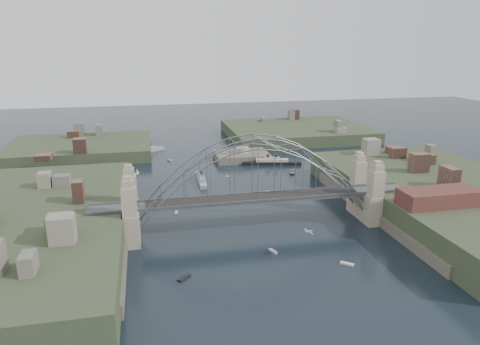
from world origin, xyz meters
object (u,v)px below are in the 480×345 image
object	(u,v)px
fort_island	(242,160)
wharf_shed	(439,197)
naval_cruiser_near	(201,179)
naval_cruiser_far	(149,150)
bridge	(255,183)
ocean_liner	(272,162)

from	to	relation	value
fort_island	wharf_shed	xyz separation A→B (m)	(32.00, -84.00, 10.34)
naval_cruiser_near	naval_cruiser_far	world-z (taller)	naval_cruiser_near
bridge	naval_cruiser_far	distance (m)	95.49
bridge	wharf_shed	bearing A→B (deg)	-17.65
bridge	naval_cruiser_near	size ratio (longest dim) A/B	4.57
naval_cruiser_far	wharf_shed	bearing A→B (deg)	-56.46
naval_cruiser_near	naval_cruiser_far	xyz separation A→B (m)	(-17.29, 48.02, -0.02)
bridge	ocean_liner	distance (m)	64.61
bridge	naval_cruiser_far	size ratio (longest dim) A/B	5.90
fort_island	naval_cruiser_near	world-z (taller)	fort_island
naval_cruiser_far	bridge	bearing A→B (deg)	-74.23
wharf_shed	naval_cruiser_near	world-z (taller)	wharf_shed
wharf_shed	fort_island	bearing A→B (deg)	110.85
bridge	naval_cruiser_far	world-z (taller)	bridge
wharf_shed	naval_cruiser_near	bearing A→B (deg)	132.52
bridge	fort_island	distance (m)	72.14
naval_cruiser_near	ocean_liner	xyz separation A→B (m)	(30.70, 16.36, 0.04)
fort_island	wharf_shed	world-z (taller)	wharf_shed
bridge	fort_island	size ratio (longest dim) A/B	3.82
bridge	ocean_liner	xyz separation A→B (m)	(22.23, 59.58, -11.43)
bridge	wharf_shed	xyz separation A→B (m)	(44.00, -14.00, -2.32)
wharf_shed	naval_cruiser_near	xyz separation A→B (m)	(-52.47, 57.21, -9.15)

